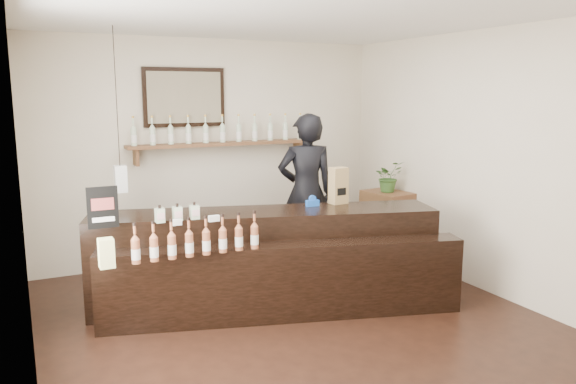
{
  "coord_description": "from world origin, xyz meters",
  "views": [
    {
      "loc": [
        -2.26,
        -4.36,
        2.14
      ],
      "look_at": [
        0.21,
        0.7,
        1.14
      ],
      "focal_mm": 35.0,
      "sensor_mm": 36.0,
      "label": 1
    }
  ],
  "objects": [
    {
      "name": "back_wall_decor",
      "position": [
        -0.15,
        2.37,
        1.76
      ],
      "size": [
        2.66,
        0.96,
        1.69
      ],
      "color": "brown",
      "rests_on": "ground"
    },
    {
      "name": "tape_dispenser",
      "position": [
        0.49,
        0.69,
        1.01
      ],
      "size": [
        0.14,
        0.06,
        0.12
      ],
      "color": "blue",
      "rests_on": "counter"
    },
    {
      "name": "shopkeeper",
      "position": [
        0.86,
        1.55,
        1.07
      ],
      "size": [
        0.89,
        0.71,
        2.15
      ],
      "primitive_type": "imported",
      "rotation": [
        0.0,
        0.0,
        2.87
      ],
      "color": "black",
      "rests_on": "ground"
    },
    {
      "name": "ground",
      "position": [
        0.0,
        0.0,
        0.0
      ],
      "size": [
        5.0,
        5.0,
        0.0
      ],
      "primitive_type": "plane",
      "color": "black",
      "rests_on": "ground"
    },
    {
      "name": "paper_bag",
      "position": [
        0.8,
        0.7,
        1.16
      ],
      "size": [
        0.19,
        0.15,
        0.39
      ],
      "color": "#9F7F4D",
      "rests_on": "counter"
    },
    {
      "name": "potted_plant",
      "position": [
        2.0,
        1.45,
        1.08
      ],
      "size": [
        0.38,
        0.34,
        0.39
      ],
      "primitive_type": "imported",
      "rotation": [
        0.0,
        0.0,
        0.09
      ],
      "color": "#335A24",
      "rests_on": "side_cabinet"
    },
    {
      "name": "counter",
      "position": [
        -0.06,
        0.57,
        0.46
      ],
      "size": [
        3.5,
        1.87,
        1.13
      ],
      "color": "black",
      "rests_on": "ground"
    },
    {
      "name": "side_cabinet",
      "position": [
        2.0,
        1.45,
        0.44
      ],
      "size": [
        0.52,
        0.66,
        0.88
      ],
      "color": "brown",
      "rests_on": "ground"
    },
    {
      "name": "room_shell",
      "position": [
        0.0,
        0.0,
        1.7
      ],
      "size": [
        5.0,
        5.0,
        5.0
      ],
      "color": "beige",
      "rests_on": "ground"
    },
    {
      "name": "promo_sign",
      "position": [
        -1.62,
        0.65,
        1.15
      ],
      "size": [
        0.26,
        0.03,
        0.37
      ],
      "color": "black",
      "rests_on": "counter"
    }
  ]
}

